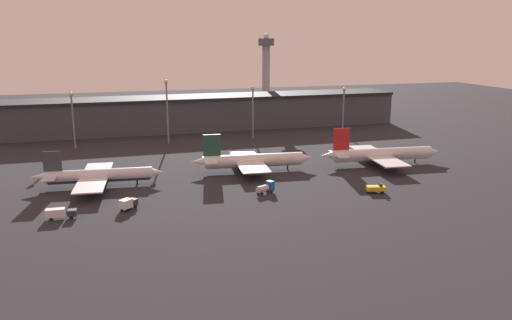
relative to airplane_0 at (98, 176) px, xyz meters
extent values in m
plane|color=#26262B|center=(47.92, -17.35, -3.37)|extent=(600.00, 600.00, 0.00)
cube|color=#3D424C|center=(47.92, 89.03, 4.27)|extent=(199.87, 21.51, 15.29)
cube|color=black|center=(47.92, 89.03, 12.52)|extent=(199.87, 23.51, 1.20)
cylinder|color=silver|center=(0.50, -0.05, 0.22)|extent=(31.75, 6.78, 3.78)
cylinder|color=#333842|center=(0.50, -0.05, -0.44)|extent=(30.13, 6.07, 3.22)
cone|color=silver|center=(17.32, -1.66, 0.22)|extent=(4.86, 4.01, 3.59)
cone|color=silver|center=(-16.52, 1.59, 0.51)|extent=(5.96, 3.74, 3.22)
cube|color=#333842|center=(-12.69, 1.22, 5.17)|extent=(5.31, 0.90, 6.11)
cube|color=silver|center=(-13.32, 1.28, 0.79)|extent=(4.95, 12.63, 0.24)
cube|color=silver|center=(-1.07, 0.10, -0.25)|extent=(11.56, 34.86, 0.36)
cylinder|color=gray|center=(0.78, 9.55, -1.54)|extent=(4.34, 2.47, 2.08)
cylinder|color=gray|center=(-1.05, -9.53, -1.54)|extent=(4.34, 2.47, 2.08)
cylinder|color=black|center=(11.48, -1.10, -2.52)|extent=(0.50, 0.50, 1.70)
cylinder|color=black|center=(-0.93, 1.61, -2.52)|extent=(0.50, 0.50, 1.70)
cylinder|color=black|center=(-1.22, -1.40, -2.52)|extent=(0.50, 0.50, 1.70)
cylinder|color=white|center=(50.72, 3.98, 0.54)|extent=(34.06, 7.33, 4.12)
cylinder|color=#ADB2B7|center=(50.72, 3.98, -0.18)|extent=(32.32, 6.56, 3.50)
cone|color=white|center=(68.78, 2.25, 0.54)|extent=(5.29, 4.37, 3.91)
cone|color=white|center=(32.46, 5.74, 0.85)|extent=(6.48, 4.07, 3.50)
cube|color=#1E4738|center=(36.58, 5.34, 6.24)|extent=(5.77, 0.95, 7.28)
cube|color=white|center=(35.91, 5.41, 1.16)|extent=(5.12, 11.05, 0.24)
cube|color=white|center=(49.04, 4.14, 0.03)|extent=(11.86, 30.45, 0.36)
cylinder|color=gray|center=(50.84, 12.33, -1.36)|extent=(4.72, 2.69, 2.26)
cylinder|color=gray|center=(49.25, -4.24, -1.36)|extent=(4.72, 2.69, 2.26)
cylinder|color=black|center=(62.50, 2.85, -2.44)|extent=(0.50, 0.50, 1.85)
cylinder|color=black|center=(49.20, 5.78, -2.44)|extent=(0.50, 0.50, 1.85)
cylinder|color=black|center=(48.88, 2.50, -2.44)|extent=(0.50, 0.50, 1.85)
cylinder|color=silver|center=(97.41, -0.02, 0.56)|extent=(37.35, 7.67, 4.14)
cylinder|color=silver|center=(97.41, -0.02, -0.17)|extent=(35.44, 6.87, 3.52)
cone|color=silver|center=(117.12, -1.91, 0.56)|extent=(5.32, 4.39, 3.93)
cone|color=silver|center=(77.49, 1.90, 0.87)|extent=(6.51, 4.09, 3.52)
cube|color=red|center=(81.89, 1.47, 6.51)|extent=(5.80, 0.95, 7.76)
cube|color=silver|center=(81.15, 1.54, 1.18)|extent=(5.27, 12.40, 0.24)
cube|color=silver|center=(95.56, 0.16, 0.04)|extent=(12.26, 34.22, 0.36)
cylinder|color=gray|center=(97.57, 9.39, -1.35)|extent=(4.75, 2.70, 2.27)
cylinder|color=gray|center=(95.77, -9.28, -1.35)|extent=(4.75, 2.70, 2.27)
cylinder|color=black|center=(110.34, -1.26, -2.44)|extent=(0.50, 0.50, 1.86)
cylinder|color=black|center=(95.72, 1.81, -2.44)|extent=(0.50, 0.50, 1.86)
cylinder|color=black|center=(95.40, -1.49, -2.44)|extent=(0.50, 0.50, 1.86)
cube|color=#282D38|center=(9.23, -23.02, -1.78)|extent=(2.63, 2.64, 1.74)
cube|color=silver|center=(7.28, -24.91, -1.49)|extent=(3.78, 3.77, 2.32)
cylinder|color=black|center=(8.54, -22.53, -2.92)|extent=(1.03, 1.03, 0.90)
cylinder|color=black|center=(9.70, -23.72, -2.92)|extent=(1.03, 1.03, 0.90)
cylinder|color=black|center=(6.23, -24.77, -2.92)|extent=(1.03, 1.03, 0.90)
cylinder|color=black|center=(7.39, -25.96, -2.92)|extent=(1.03, 1.03, 0.90)
cube|color=#282D38|center=(-5.94, -27.06, -1.87)|extent=(2.30, 2.22, 1.55)
cube|color=silver|center=(-9.93, -26.89, -1.61)|extent=(4.67, 2.32, 2.07)
cylinder|color=black|center=(-6.13, -26.25, -2.92)|extent=(0.92, 0.57, 0.90)
cylinder|color=black|center=(-6.19, -27.85, -2.92)|extent=(0.92, 0.57, 0.90)
cylinder|color=black|center=(-10.85, -26.05, -2.92)|extent=(0.92, 0.57, 0.90)
cylinder|color=black|center=(-10.92, -27.65, -2.92)|extent=(0.92, 0.57, 0.90)
cube|color=#195199|center=(48.71, -20.32, -1.30)|extent=(2.36, 2.58, 2.71)
cylinder|color=#B7B7BC|center=(45.95, -21.61, -1.71)|extent=(4.07, 3.23, 1.87)
cylinder|color=black|center=(48.17, -19.71, -2.92)|extent=(1.04, 0.85, 0.90)
cylinder|color=black|center=(48.83, -21.12, -2.92)|extent=(1.04, 0.85, 0.90)
cylinder|color=black|center=(44.79, -21.29, -2.92)|extent=(1.04, 0.85, 0.90)
cylinder|color=black|center=(45.45, -22.71, -2.92)|extent=(1.04, 0.85, 0.90)
cube|color=gold|center=(78.36, -29.60, -2.00)|extent=(5.83, 3.90, 1.31)
cube|color=black|center=(79.64, -29.96, -0.94)|extent=(1.15, 1.93, 0.80)
cylinder|color=black|center=(80.26, -29.12, -2.92)|extent=(1.04, 0.86, 0.90)
cylinder|color=black|center=(79.75, -30.99, -2.92)|extent=(1.04, 0.86, 0.90)
cylinder|color=black|center=(76.96, -28.22, -2.92)|extent=(1.04, 0.86, 0.90)
cylinder|color=black|center=(76.45, -30.09, -2.92)|extent=(1.04, 0.86, 0.90)
cylinder|color=slate|center=(-9.83, 58.34, 7.56)|extent=(0.70, 0.70, 21.86)
sphere|color=beige|center=(-9.83, 58.34, 19.08)|extent=(1.80, 1.80, 1.80)
cylinder|color=slate|center=(28.09, 58.34, 9.56)|extent=(0.70, 0.70, 25.86)
sphere|color=beige|center=(28.09, 58.34, 23.09)|extent=(1.80, 1.80, 1.80)
cylinder|color=slate|center=(65.91, 58.34, 7.73)|extent=(0.70, 0.70, 22.20)
sphere|color=beige|center=(65.91, 58.34, 19.42)|extent=(1.80, 1.80, 1.80)
cylinder|color=slate|center=(110.23, 58.34, 6.79)|extent=(0.70, 0.70, 20.31)
sphere|color=beige|center=(110.23, 58.34, 17.54)|extent=(1.80, 1.80, 1.80)
cylinder|color=#99999E|center=(92.21, 122.78, 16.61)|extent=(4.40, 4.40, 39.96)
cylinder|color=#4C515B|center=(92.21, 122.78, 38.59)|extent=(9.00, 9.00, 4.00)
sphere|color=silver|center=(92.21, 122.78, 41.79)|extent=(3.20, 3.20, 3.20)
camera|label=1|loc=(5.24, -154.18, 41.01)|focal=35.00mm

